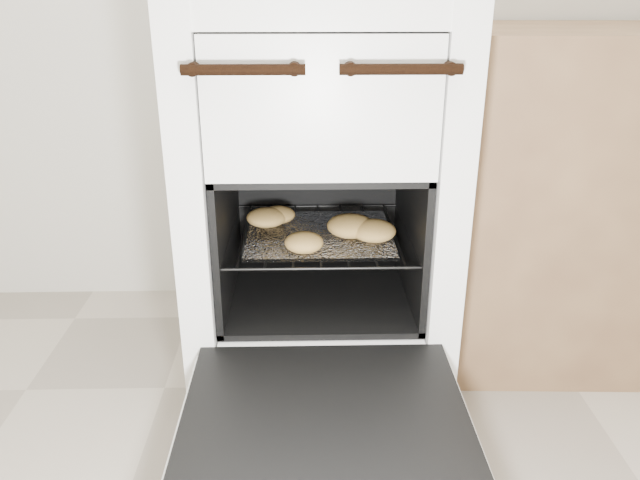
# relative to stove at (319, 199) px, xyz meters

# --- Properties ---
(stove) EXTENTS (0.58, 0.65, 0.89)m
(stove) POSITION_rel_stove_xyz_m (0.00, 0.00, 0.00)
(stove) COLOR white
(stove) RESTS_ON ground
(oven_door) EXTENTS (0.52, 0.41, 0.04)m
(oven_door) POSITION_rel_stove_xyz_m (0.00, -0.49, -0.24)
(oven_door) COLOR black
(oven_door) RESTS_ON stove
(oven_rack) EXTENTS (0.42, 0.41, 0.01)m
(oven_rack) POSITION_rel_stove_xyz_m (0.00, -0.06, -0.06)
(oven_rack) COLOR black
(oven_rack) RESTS_ON stove
(foil_sheet) EXTENTS (0.33, 0.29, 0.01)m
(foil_sheet) POSITION_rel_stove_xyz_m (0.00, -0.08, -0.06)
(foil_sheet) COLOR white
(foil_sheet) RESTS_ON oven_rack
(baked_rolls) EXTENTS (0.38, 0.28, 0.05)m
(baked_rolls) POSITION_rel_stove_xyz_m (0.01, -0.10, -0.03)
(baked_rolls) COLOR #B68749
(baked_rolls) RESTS_ON foil_sheet
(counter) EXTENTS (0.84, 0.57, 0.82)m
(counter) POSITION_rel_stove_xyz_m (0.73, 0.09, -0.03)
(counter) COLOR brown
(counter) RESTS_ON ground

